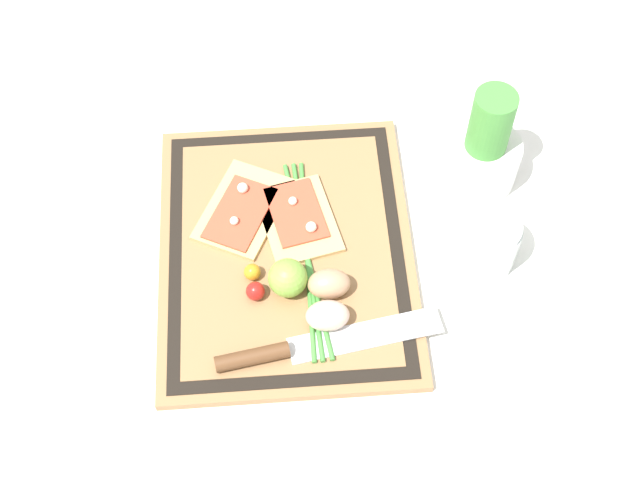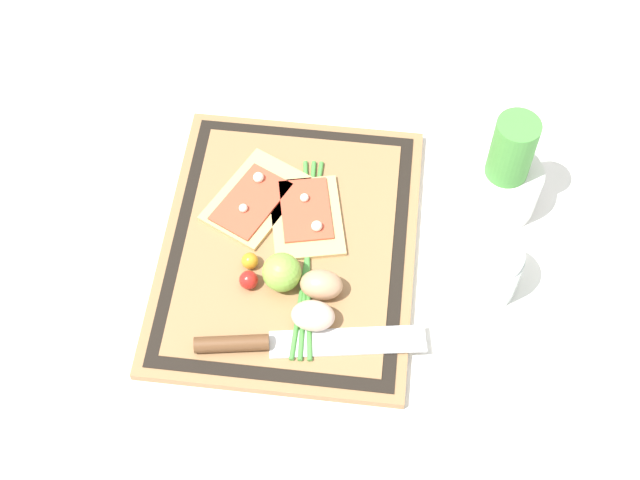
{
  "view_description": "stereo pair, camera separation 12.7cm",
  "coord_description": "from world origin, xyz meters",
  "px_view_note": "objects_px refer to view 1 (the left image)",
  "views": [
    {
      "loc": [
        0.68,
        -0.0,
        1.11
      ],
      "look_at": [
        0.0,
        0.05,
        0.03
      ],
      "focal_mm": 50.0,
      "sensor_mm": 36.0,
      "label": 1
    },
    {
      "loc": [
        0.67,
        0.12,
        1.11
      ],
      "look_at": [
        0.0,
        0.05,
        0.03
      ],
      "focal_mm": 50.0,
      "sensor_mm": 36.0,
      "label": 2
    }
  ],
  "objects_px": {
    "egg_pink": "(330,315)",
    "sauce_jar": "(491,245)",
    "lime": "(289,278)",
    "cherry_tomato_yellow": "(255,272)",
    "pizza_slice_far": "(300,218)",
    "pizza_slice_near": "(245,209)",
    "egg_brown": "(331,284)",
    "herb_pot": "(486,150)",
    "knife": "(295,349)",
    "cherry_tomato_red": "(258,291)"
  },
  "relations": [
    {
      "from": "egg_pink",
      "to": "sauce_jar",
      "type": "xyz_separation_m",
      "value": [
        -0.1,
        0.24,
        -0.0
      ]
    },
    {
      "from": "lime",
      "to": "sauce_jar",
      "type": "xyz_separation_m",
      "value": [
        -0.04,
        0.29,
        -0.01
      ]
    },
    {
      "from": "cherry_tomato_yellow",
      "to": "sauce_jar",
      "type": "height_order",
      "value": "sauce_jar"
    },
    {
      "from": "pizza_slice_far",
      "to": "cherry_tomato_yellow",
      "type": "distance_m",
      "value": 0.11
    },
    {
      "from": "pizza_slice_near",
      "to": "sauce_jar",
      "type": "relative_size",
      "value": 2.06
    },
    {
      "from": "egg_brown",
      "to": "lime",
      "type": "distance_m",
      "value": 0.06
    },
    {
      "from": "egg_brown",
      "to": "lime",
      "type": "relative_size",
      "value": 1.09
    },
    {
      "from": "egg_brown",
      "to": "herb_pot",
      "type": "distance_m",
      "value": 0.32
    },
    {
      "from": "pizza_slice_near",
      "to": "pizza_slice_far",
      "type": "height_order",
      "value": "same"
    },
    {
      "from": "pizza_slice_near",
      "to": "egg_pink",
      "type": "height_order",
      "value": "egg_pink"
    },
    {
      "from": "pizza_slice_near",
      "to": "lime",
      "type": "height_order",
      "value": "lime"
    },
    {
      "from": "pizza_slice_near",
      "to": "egg_pink",
      "type": "relative_size",
      "value": 3.05
    },
    {
      "from": "pizza_slice_far",
      "to": "knife",
      "type": "bearing_deg",
      "value": -5.61
    },
    {
      "from": "cherry_tomato_yellow",
      "to": "egg_brown",
      "type": "bearing_deg",
      "value": 73.1
    },
    {
      "from": "knife",
      "to": "egg_pink",
      "type": "height_order",
      "value": "egg_pink"
    },
    {
      "from": "pizza_slice_near",
      "to": "herb_pot",
      "type": "relative_size",
      "value": 1.0
    },
    {
      "from": "knife",
      "to": "egg_brown",
      "type": "relative_size",
      "value": 5.23
    },
    {
      "from": "pizza_slice_far",
      "to": "lime",
      "type": "xyz_separation_m",
      "value": [
        0.11,
        -0.02,
        0.02
      ]
    },
    {
      "from": "pizza_slice_far",
      "to": "lime",
      "type": "relative_size",
      "value": 2.88
    },
    {
      "from": "knife",
      "to": "sauce_jar",
      "type": "height_order",
      "value": "sauce_jar"
    },
    {
      "from": "lime",
      "to": "pizza_slice_near",
      "type": "bearing_deg",
      "value": -156.63
    },
    {
      "from": "egg_pink",
      "to": "sauce_jar",
      "type": "height_order",
      "value": "sauce_jar"
    },
    {
      "from": "pizza_slice_far",
      "to": "egg_brown",
      "type": "height_order",
      "value": "egg_brown"
    },
    {
      "from": "pizza_slice_near",
      "to": "herb_pot",
      "type": "bearing_deg",
      "value": 98.07
    },
    {
      "from": "cherry_tomato_yellow",
      "to": "sauce_jar",
      "type": "xyz_separation_m",
      "value": [
        -0.02,
        0.34,
        0.01
      ]
    },
    {
      "from": "egg_brown",
      "to": "cherry_tomato_red",
      "type": "distance_m",
      "value": 0.1
    },
    {
      "from": "lime",
      "to": "herb_pot",
      "type": "relative_size",
      "value": 0.3
    },
    {
      "from": "egg_pink",
      "to": "cherry_tomato_yellow",
      "type": "bearing_deg",
      "value": -129.08
    },
    {
      "from": "egg_brown",
      "to": "cherry_tomato_yellow",
      "type": "xyz_separation_m",
      "value": [
        -0.03,
        -0.11,
        -0.01
      ]
    },
    {
      "from": "egg_pink",
      "to": "herb_pot",
      "type": "xyz_separation_m",
      "value": [
        -0.24,
        0.25,
        0.03
      ]
    },
    {
      "from": "cherry_tomato_red",
      "to": "pizza_slice_near",
      "type": "bearing_deg",
      "value": -174.23
    },
    {
      "from": "egg_pink",
      "to": "herb_pot",
      "type": "distance_m",
      "value": 0.35
    },
    {
      "from": "lime",
      "to": "cherry_tomato_yellow",
      "type": "relative_size",
      "value": 2.29
    },
    {
      "from": "knife",
      "to": "herb_pot",
      "type": "height_order",
      "value": "herb_pot"
    },
    {
      "from": "pizza_slice_near",
      "to": "sauce_jar",
      "type": "height_order",
      "value": "sauce_jar"
    },
    {
      "from": "egg_pink",
      "to": "cherry_tomato_red",
      "type": "xyz_separation_m",
      "value": [
        -0.05,
        -0.1,
        -0.01
      ]
    },
    {
      "from": "cherry_tomato_yellow",
      "to": "knife",
      "type": "bearing_deg",
      "value": 21.98
    },
    {
      "from": "knife",
      "to": "lime",
      "type": "xyz_separation_m",
      "value": [
        -0.1,
        -0.0,
        0.02
      ]
    },
    {
      "from": "pizza_slice_near",
      "to": "knife",
      "type": "bearing_deg",
      "value": 14.44
    },
    {
      "from": "knife",
      "to": "cherry_tomato_yellow",
      "type": "distance_m",
      "value": 0.13
    },
    {
      "from": "egg_brown",
      "to": "pizza_slice_far",
      "type": "bearing_deg",
      "value": -163.64
    },
    {
      "from": "pizza_slice_far",
      "to": "herb_pot",
      "type": "distance_m",
      "value": 0.29
    },
    {
      "from": "sauce_jar",
      "to": "pizza_slice_far",
      "type": "bearing_deg",
      "value": -105.61
    },
    {
      "from": "herb_pot",
      "to": "sauce_jar",
      "type": "relative_size",
      "value": 2.06
    },
    {
      "from": "pizza_slice_near",
      "to": "herb_pot",
      "type": "xyz_separation_m",
      "value": [
        -0.05,
        0.36,
        0.04
      ]
    },
    {
      "from": "pizza_slice_near",
      "to": "cherry_tomato_red",
      "type": "xyz_separation_m",
      "value": [
        0.14,
        0.01,
        0.01
      ]
    },
    {
      "from": "cherry_tomato_yellow",
      "to": "sauce_jar",
      "type": "relative_size",
      "value": 0.27
    },
    {
      "from": "knife",
      "to": "herb_pot",
      "type": "relative_size",
      "value": 1.72
    },
    {
      "from": "egg_pink",
      "to": "herb_pot",
      "type": "height_order",
      "value": "herb_pot"
    },
    {
      "from": "cherry_tomato_yellow",
      "to": "herb_pot",
      "type": "bearing_deg",
      "value": 114.94
    }
  ]
}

